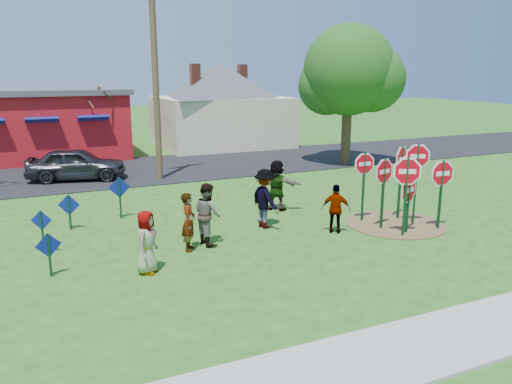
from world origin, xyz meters
TOP-DOWN VIEW (x-y plane):
  - ground at (0.00, 0.00)m, footprint 120.00×120.00m
  - sidewalk at (0.00, -7.20)m, footprint 22.00×1.80m
  - road at (0.00, 11.50)m, footprint 120.00×7.50m
  - dirt_patch at (4.50, -1.00)m, footprint 3.20×3.20m
  - red_building at (-5.50, 17.99)m, footprint 9.40×7.69m
  - cream_house at (5.50, 18.00)m, footprint 9.40×9.40m
  - stop_sign_a at (3.94, -2.04)m, footprint 1.03×0.54m
  - stop_sign_b at (3.72, -0.26)m, footprint 0.98×0.11m
  - stop_sign_c at (4.95, -1.32)m, footprint 0.93×0.51m
  - stop_sign_d at (5.01, -0.52)m, footprint 1.04×0.53m
  - stop_sign_e at (4.22, -1.85)m, footprint 1.07×0.42m
  - stop_sign_f at (5.41, -1.95)m, footprint 1.12×0.14m
  - stop_sign_g at (3.79, -1.17)m, footprint 1.06×0.28m
  - blue_diamond_a at (-5.93, -0.95)m, footprint 0.61×0.13m
  - blue_diamond_b at (-6.03, 0.76)m, footprint 0.53×0.22m
  - blue_diamond_c at (-5.20, 2.78)m, footprint 0.64×0.26m
  - blue_diamond_d at (-3.53, 3.40)m, footprint 0.72×0.07m
  - person_a at (-3.73, -1.67)m, footprint 0.86×0.93m
  - person_b at (-2.32, -0.57)m, footprint 0.61×0.71m
  - person_c at (-1.68, -0.28)m, footprint 0.80×0.96m
  - person_d at (0.49, 0.45)m, footprint 0.89×1.32m
  - person_e at (2.23, -0.94)m, footprint 0.94×0.83m
  - person_f at (1.75, 2.14)m, footprint 1.56×1.59m
  - suv at (-4.33, 10.29)m, footprint 4.58×2.72m
  - utility_pole at (-0.83, 9.01)m, footprint 2.14×0.81m
  - leafy_tree at (9.17, 8.61)m, footprint 5.09×4.65m
  - bare_tree_east at (-2.56, 14.69)m, footprint 1.80×1.80m

SIDE VIEW (x-z plane):
  - ground at x=0.00m, z-range 0.00..0.00m
  - dirt_patch at x=4.50m, z-range 0.00..0.03m
  - road at x=0.00m, z-range 0.00..0.04m
  - sidewalk at x=0.00m, z-range 0.00..0.08m
  - blue_diamond_a at x=-5.93m, z-range 0.12..1.24m
  - blue_diamond_c at x=-5.20m, z-range 0.12..1.26m
  - person_e at x=2.23m, z-range 0.00..1.53m
  - suv at x=-4.33m, z-range 0.04..1.50m
  - blue_diamond_b at x=-6.03m, z-range 0.15..1.40m
  - person_a at x=-3.73m, z-range 0.00..1.59m
  - person_b at x=-2.32m, z-range 0.00..1.65m
  - blue_diamond_d at x=-3.53m, z-range 0.17..1.60m
  - person_c at x=-1.68m, z-range 0.00..1.80m
  - person_f at x=1.75m, z-range 0.00..1.82m
  - person_d at x=0.49m, z-range 0.00..1.90m
  - stop_sign_e at x=4.22m, z-range 0.29..2.23m
  - stop_sign_f at x=5.41m, z-range 0.47..2.83m
  - stop_sign_g at x=3.79m, z-range 0.45..2.85m
  - stop_sign_b at x=3.72m, z-range 0.53..2.96m
  - stop_sign_a at x=3.94m, z-range 0.49..3.06m
  - stop_sign_d at x=5.01m, z-range 0.55..3.19m
  - red_building at x=-5.50m, z-range 0.02..3.92m
  - stop_sign_c at x=4.95m, z-range 0.57..3.36m
  - bare_tree_east at x=-2.56m, z-range 0.60..4.64m
  - cream_house at x=5.50m, z-range -0.33..6.17m
  - leafy_tree at x=9.17m, z-range 1.04..8.28m
  - utility_pole at x=-0.83m, z-range 0.24..9.32m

